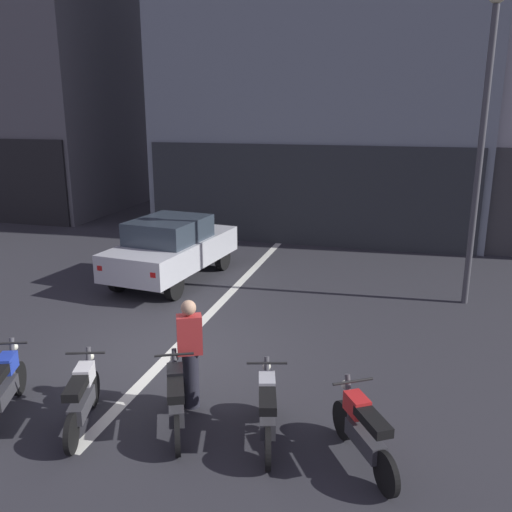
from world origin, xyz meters
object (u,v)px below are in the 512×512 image
Objects in this scene: motorcycle_blue_row_leftmost at (4,385)px; motorcycle_black_row_centre at (176,398)px; street_lamp at (484,120)px; person_by_motorcycles at (190,353)px; motorcycle_white_row_left_mid at (82,397)px; motorcycle_red_row_rightmost at (363,430)px; motorcycle_silver_row_right_mid at (267,409)px; car_silver_crossing_near at (172,247)px.

motorcycle_black_row_centre is at bearing 7.02° from motorcycle_blue_row_leftmost.
street_lamp is 7.92m from person_by_motorcycles.
person_by_motorcycles is (-4.34, -5.80, -3.20)m from street_lamp.
motorcycle_white_row_left_mid and motorcycle_black_row_centre have the same top height.
person_by_motorcycles reaches higher than motorcycle_red_row_rightmost.
motorcycle_silver_row_right_mid is (1.27, 0.08, 0.00)m from motorcycle_black_row_centre.
motorcycle_red_row_rightmost is (5.31, -6.25, -0.43)m from car_silver_crossing_near.
motorcycle_blue_row_leftmost and motorcycle_black_row_centre have the same top height.
person_by_motorcycles reaches higher than motorcycle_blue_row_leftmost.
motorcycle_silver_row_right_mid is at bearing -115.73° from street_lamp.
motorcycle_red_row_rightmost is at bearing -105.37° from street_lamp.
motorcycle_blue_row_leftmost is 0.95× the size of person_by_motorcycles.
motorcycle_white_row_left_mid is at bearing -166.65° from motorcycle_black_row_centre.
motorcycle_red_row_rightmost is at bearing -2.01° from motorcycle_black_row_centre.
car_silver_crossing_near reaches higher than motorcycle_silver_row_right_mid.
street_lamp is 8.51m from motorcycle_black_row_centre.
motorcycle_silver_row_right_mid is 1.12× the size of motorcycle_red_row_rightmost.
car_silver_crossing_near is 2.56× the size of person_by_motorcycles.
car_silver_crossing_near is 2.66× the size of motorcycle_white_row_left_mid.
motorcycle_silver_row_right_mid is at bearing 3.41° from motorcycle_black_row_centre.
person_by_motorcycles is (1.25, 0.89, 0.40)m from motorcycle_white_row_left_mid.
motorcycle_black_row_centre is 1.27m from motorcycle_silver_row_right_mid.
car_silver_crossing_near reaches higher than motorcycle_white_row_left_mid.
motorcycle_white_row_left_mid is 1.04× the size of motorcycle_black_row_centre.
car_silver_crossing_near is at bearing 103.20° from motorcycle_white_row_left_mid.
motorcycle_blue_row_leftmost is at bearing -135.60° from street_lamp.
motorcycle_silver_row_right_mid and motorcycle_red_row_rightmost have the same top height.
motorcycle_black_row_centre and motorcycle_silver_row_right_mid have the same top height.
person_by_motorcycles is at bearing -63.63° from car_silver_crossing_near.
motorcycle_red_row_rightmost is at bearing -49.63° from car_silver_crossing_near.
motorcycle_white_row_left_mid and motorcycle_silver_row_right_mid have the same top height.
person_by_motorcycles reaches higher than motorcycle_white_row_left_mid.
street_lamp reaches higher than car_silver_crossing_near.
motorcycle_silver_row_right_mid is 1.27m from motorcycle_red_row_rightmost.
street_lamp is 4.57× the size of motorcycle_red_row_rightmost.
street_lamp is 3.98× the size of person_by_motorcycles.
car_silver_crossing_near reaches higher than motorcycle_blue_row_leftmost.
car_silver_crossing_near is 7.78m from street_lamp.
motorcycle_black_row_centre is at bearing -65.71° from car_silver_crossing_near.
street_lamp is (7.10, 0.23, 3.17)m from car_silver_crossing_near.
street_lamp is 7.63m from motorcycle_red_row_rightmost.
motorcycle_black_row_centre is 1.06× the size of motorcycle_red_row_rightmost.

